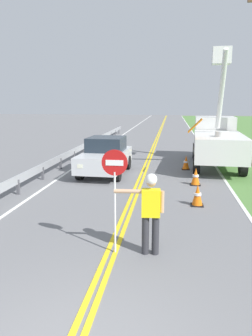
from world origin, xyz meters
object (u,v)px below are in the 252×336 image
Objects in this scene: oncoming_sedan_nearest at (105,156)px; traffic_cone_mid at (196,177)px; traffic_cone_tail at (186,163)px; stop_sign_paddle at (115,178)px; utility_bucket_truck at (217,138)px; flagger_worker at (150,209)px; traffic_cone_lead at (197,196)px.

oncoming_sedan_nearest reaches higher than traffic_cone_mid.
oncoming_sedan_nearest is 5.95× the size of traffic_cone_tail.
stop_sign_paddle is 0.34× the size of utility_bucket_truck.
traffic_cone_mid is at bearing 77.16° from flagger_worker.
stop_sign_paddle reaches higher than traffic_cone_mid.
oncoming_sedan_nearest is 4.33m from traffic_cone_mid.
utility_bucket_truck is 9.89× the size of traffic_cone_tail.
flagger_worker is at bearing -104.49° from utility_bucket_truck.
traffic_cone_lead is (-1.48, -7.17, -1.09)m from utility_bucket_truck.
oncoming_sedan_nearest is 5.95× the size of traffic_cone_mid.
stop_sign_paddle reaches higher than traffic_cone_lead.
utility_bucket_truck is 9.89× the size of traffic_cone_lead.
oncoming_sedan_nearest is 4.09m from traffic_cone_tail.
stop_sign_paddle is at bearing -119.53° from traffic_cone_lead.
traffic_cone_lead is at bearing 70.13° from flagger_worker.
traffic_cone_tail is (-1.61, -1.45, -1.09)m from utility_bucket_truck.
utility_bucket_truck is (3.55, 10.83, -0.28)m from stop_sign_paddle.
utility_bucket_truck reaches higher than traffic_cone_tail.
traffic_cone_mid is at bearing 87.24° from traffic_cone_lead.
stop_sign_paddle is 3.33× the size of traffic_cone_tail.
traffic_cone_tail is (3.76, 1.51, -0.50)m from oncoming_sedan_nearest.
utility_bucket_truck is at bearing 28.87° from oncoming_sedan_nearest.
traffic_cone_lead and traffic_cone_tail have the same top height.
oncoming_sedan_nearest is (-1.82, 7.86, -0.88)m from stop_sign_paddle.
flagger_worker is at bearing 3.76° from stop_sign_paddle.
traffic_cone_lead is (1.30, 3.60, -0.71)m from flagger_worker.
flagger_worker is 11.14m from utility_bucket_truck.
stop_sign_paddle is 3.33× the size of traffic_cone_mid.
stop_sign_paddle is at bearing -76.96° from oncoming_sedan_nearest.
traffic_cone_lead is at bearing 60.47° from stop_sign_paddle.
oncoming_sedan_nearest is 5.95× the size of traffic_cone_lead.
traffic_cone_tail is (1.17, 9.33, -0.71)m from flagger_worker.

